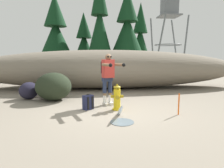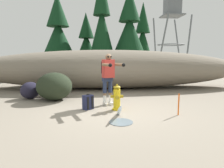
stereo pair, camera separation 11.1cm
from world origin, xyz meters
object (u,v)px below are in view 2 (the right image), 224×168
object	(u,v)px
boulder_mid	(30,90)
boulder_large	(54,86)
watchtower	(172,9)
fire_hydrant	(117,98)
spare_backpack	(88,102)
survey_stake	(179,104)
utility_worker	(108,73)

from	to	relation	value
boulder_mid	boulder_large	bearing A→B (deg)	-17.35
boulder_large	watchtower	size ratio (longest dim) A/B	0.15
fire_hydrant	boulder_large	xyz separation A→B (m)	(-2.19, 1.51, 0.15)
spare_backpack	watchtower	xyz separation A→B (m)	(7.91, 14.53, 6.35)
fire_hydrant	boulder_mid	distance (m)	3.67
survey_stake	utility_worker	bearing A→B (deg)	146.19
boulder_large	boulder_mid	size ratio (longest dim) A/B	1.67
utility_worker	watchtower	bearing A→B (deg)	131.18
utility_worker	boulder_mid	size ratio (longest dim) A/B	2.16
fire_hydrant	survey_stake	xyz separation A→B (m)	(1.64, -0.66, -0.06)
boulder_large	boulder_mid	distance (m)	1.06
utility_worker	boulder_large	xyz separation A→B (m)	(-1.96, 0.91, -0.55)
spare_backpack	boulder_mid	bearing A→B (deg)	14.17
spare_backpack	survey_stake	world-z (taller)	survey_stake
spare_backpack	boulder_mid	world-z (taller)	boulder_mid
spare_backpack	boulder_mid	xyz separation A→B (m)	(-2.31, 1.70, 0.11)
utility_worker	boulder_mid	bearing A→B (deg)	-133.98
spare_backpack	survey_stake	xyz separation A→B (m)	(2.52, -0.78, 0.08)
spare_backpack	boulder_mid	size ratio (longest dim) A/B	0.60
utility_worker	boulder_mid	distance (m)	3.28
watchtower	spare_backpack	bearing A→B (deg)	-118.56
utility_worker	watchtower	xyz separation A→B (m)	(7.26, 14.06, 5.49)
fire_hydrant	survey_stake	bearing A→B (deg)	-21.89
utility_worker	watchtower	distance (m)	16.75
watchtower	boulder_large	bearing A→B (deg)	-125.06
utility_worker	spare_backpack	world-z (taller)	utility_worker
watchtower	survey_stake	distance (m)	17.40
boulder_mid	survey_stake	xyz separation A→B (m)	(4.83, -2.48, -0.02)
boulder_mid	spare_backpack	bearing A→B (deg)	-36.32
fire_hydrant	boulder_mid	xyz separation A→B (m)	(-3.19, 1.82, -0.04)
fire_hydrant	boulder_mid	bearing A→B (deg)	150.30
utility_worker	survey_stake	bearing A→B (deg)	34.69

